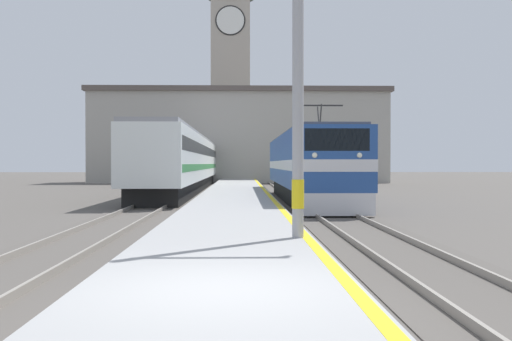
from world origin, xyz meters
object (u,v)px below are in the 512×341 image
(passenger_train, at_px, (194,162))
(catenary_mast, at_px, (303,53))
(clock_tower, at_px, (231,65))
(locomotive_train, at_px, (307,166))

(passenger_train, xyz_separation_m, catenary_mast, (5.23, -38.11, 2.11))
(passenger_train, bearing_deg, catenary_mast, -82.19)
(passenger_train, xyz_separation_m, clock_tower, (2.74, 20.72, 11.61))
(passenger_train, distance_m, catenary_mast, 38.52)
(locomotive_train, bearing_deg, clock_tower, 96.50)
(catenary_mast, bearing_deg, passenger_train, 97.81)
(clock_tower, bearing_deg, catenary_mast, -87.58)
(catenary_mast, height_order, clock_tower, clock_tower)
(locomotive_train, relative_size, clock_tower, 0.75)
(locomotive_train, height_order, passenger_train, locomotive_train)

